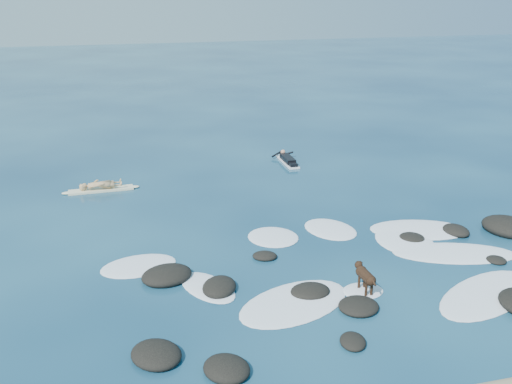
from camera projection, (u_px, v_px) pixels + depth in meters
name	position (u px, v px, depth m)	size (l,w,h in m)	color
ground	(338.00, 259.00, 16.67)	(160.00, 160.00, 0.00)	#0A2642
reef_rocks	(397.00, 276.00, 15.44)	(13.69, 6.63, 0.59)	black
breaking_foam	(396.00, 265.00, 16.29)	(13.90, 8.51, 0.12)	white
standing_surfer_rig	(100.00, 175.00, 22.25)	(2.99, 0.60, 1.70)	beige
paddling_surfer_rig	(288.00, 160.00, 26.19)	(1.09, 2.44, 0.42)	white
dog	(365.00, 275.00, 14.68)	(0.32, 1.17, 0.74)	black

